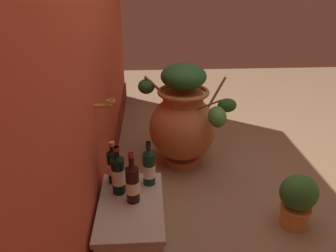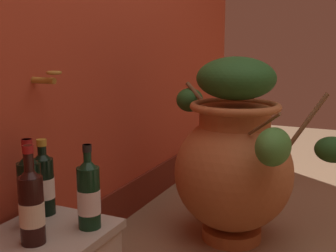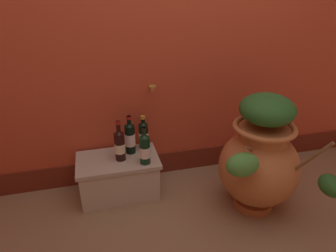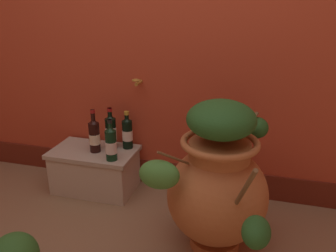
{
  "view_description": "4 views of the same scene",
  "coord_description": "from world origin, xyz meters",
  "px_view_note": "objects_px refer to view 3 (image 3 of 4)",
  "views": [
    {
      "loc": [
        -1.99,
        0.77,
        1.5
      ],
      "look_at": [
        -0.07,
        0.66,
        0.6
      ],
      "focal_mm": 34.92,
      "sensor_mm": 36.0,
      "label": 1
    },
    {
      "loc": [
        -1.4,
        -0.01,
        0.93
      ],
      "look_at": [
        0.08,
        0.67,
        0.61
      ],
      "focal_mm": 45.19,
      "sensor_mm": 36.0,
      "label": 2
    },
    {
      "loc": [
        -0.59,
        -1.06,
        1.51
      ],
      "look_at": [
        -0.12,
        0.79,
        0.59
      ],
      "focal_mm": 32.0,
      "sensor_mm": 36.0,
      "label": 3
    },
    {
      "loc": [
        0.66,
        -1.2,
        1.38
      ],
      "look_at": [
        0.11,
        0.77,
        0.61
      ],
      "focal_mm": 37.86,
      "sensor_mm": 36.0,
      "label": 4
    }
  ],
  "objects_px": {
    "wine_bottle_right": "(144,134)",
    "wine_bottle_back": "(130,137)",
    "wine_bottle_left": "(145,148)",
    "wine_bottle_middle": "(120,144)",
    "terracotta_urn": "(260,159)"
  },
  "relations": [
    {
      "from": "wine_bottle_right",
      "to": "wine_bottle_back",
      "type": "xyz_separation_m",
      "value": [
        -0.11,
        -0.04,
        0.01
      ]
    },
    {
      "from": "wine_bottle_left",
      "to": "wine_bottle_middle",
      "type": "relative_size",
      "value": 0.92
    },
    {
      "from": "terracotta_urn",
      "to": "wine_bottle_right",
      "type": "xyz_separation_m",
      "value": [
        -0.73,
        0.51,
        0.03
      ]
    },
    {
      "from": "wine_bottle_right",
      "to": "wine_bottle_back",
      "type": "distance_m",
      "value": 0.12
    },
    {
      "from": "wine_bottle_left",
      "to": "wine_bottle_right",
      "type": "bearing_deg",
      "value": 82.0
    },
    {
      "from": "terracotta_urn",
      "to": "wine_bottle_middle",
      "type": "height_order",
      "value": "terracotta_urn"
    },
    {
      "from": "wine_bottle_right",
      "to": "wine_bottle_back",
      "type": "bearing_deg",
      "value": -161.02
    },
    {
      "from": "wine_bottle_right",
      "to": "wine_bottle_left",
      "type": "bearing_deg",
      "value": -98.0
    },
    {
      "from": "wine_bottle_left",
      "to": "wine_bottle_back",
      "type": "height_order",
      "value": "wine_bottle_back"
    },
    {
      "from": "wine_bottle_left",
      "to": "wine_bottle_back",
      "type": "relative_size",
      "value": 0.94
    },
    {
      "from": "terracotta_urn",
      "to": "wine_bottle_back",
      "type": "distance_m",
      "value": 0.96
    },
    {
      "from": "wine_bottle_middle",
      "to": "wine_bottle_right",
      "type": "bearing_deg",
      "value": 31.96
    },
    {
      "from": "wine_bottle_middle",
      "to": "wine_bottle_back",
      "type": "height_order",
      "value": "wine_bottle_middle"
    },
    {
      "from": "terracotta_urn",
      "to": "wine_bottle_back",
      "type": "relative_size",
      "value": 2.85
    },
    {
      "from": "terracotta_urn",
      "to": "wine_bottle_back",
      "type": "height_order",
      "value": "terracotta_urn"
    }
  ]
}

